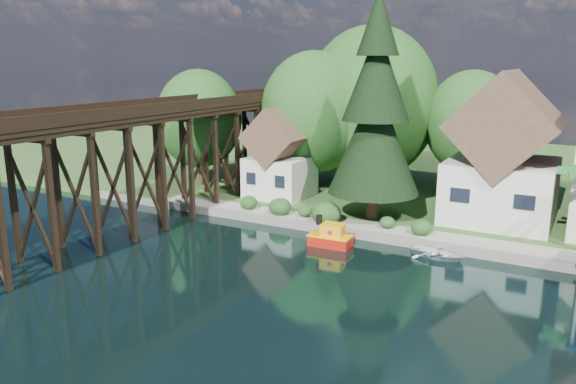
{
  "coord_description": "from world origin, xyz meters",
  "views": [
    {
      "loc": [
        12.65,
        -27.23,
        12.23
      ],
      "look_at": [
        -5.56,
        6.0,
        3.26
      ],
      "focal_mm": 35.0,
      "sensor_mm": 36.0,
      "label": 1
    }
  ],
  "objects_px": {
    "shed": "(280,159)",
    "conifer": "(375,113)",
    "house_left": "(503,159)",
    "trestle_bridge": "(162,152)",
    "boat_white_a": "(438,252)",
    "tugboat": "(331,237)"
  },
  "relations": [
    {
      "from": "house_left",
      "to": "boat_white_a",
      "type": "xyz_separation_m",
      "value": [
        -2.2,
        -9.14,
        -4.78
      ]
    },
    {
      "from": "shed",
      "to": "boat_white_a",
      "type": "bearing_deg",
      "value": -25.82
    },
    {
      "from": "boat_white_a",
      "to": "trestle_bridge",
      "type": "bearing_deg",
      "value": 103.43
    },
    {
      "from": "conifer",
      "to": "tugboat",
      "type": "height_order",
      "value": "conifer"
    },
    {
      "from": "house_left",
      "to": "shed",
      "type": "bearing_deg",
      "value": -175.23
    },
    {
      "from": "tugboat",
      "to": "boat_white_a",
      "type": "distance_m",
      "value": 6.98
    },
    {
      "from": "trestle_bridge",
      "to": "conifer",
      "type": "relative_size",
      "value": 2.67
    },
    {
      "from": "trestle_bridge",
      "to": "shed",
      "type": "height_order",
      "value": "trestle_bridge"
    },
    {
      "from": "conifer",
      "to": "boat_white_a",
      "type": "height_order",
      "value": "conifer"
    },
    {
      "from": "conifer",
      "to": "trestle_bridge",
      "type": "bearing_deg",
      "value": -156.11
    },
    {
      "from": "trestle_bridge",
      "to": "boat_white_a",
      "type": "bearing_deg",
      "value": 4.63
    },
    {
      "from": "trestle_bridge",
      "to": "shed",
      "type": "distance_m",
      "value": 10.69
    },
    {
      "from": "shed",
      "to": "boat_white_a",
      "type": "distance_m",
      "value": 17.89
    },
    {
      "from": "house_left",
      "to": "conifer",
      "type": "bearing_deg",
      "value": -152.57
    },
    {
      "from": "shed",
      "to": "conifer",
      "type": "relative_size",
      "value": 0.47
    },
    {
      "from": "tugboat",
      "to": "boat_white_a",
      "type": "relative_size",
      "value": 0.84
    },
    {
      "from": "house_left",
      "to": "shed",
      "type": "distance_m",
      "value": 18.11
    },
    {
      "from": "house_left",
      "to": "boat_white_a",
      "type": "bearing_deg",
      "value": -103.55
    },
    {
      "from": "house_left",
      "to": "conifer",
      "type": "relative_size",
      "value": 0.66
    },
    {
      "from": "house_left",
      "to": "trestle_bridge",
      "type": "bearing_deg",
      "value": -154.79
    },
    {
      "from": "shed",
      "to": "conifer",
      "type": "distance_m",
      "value": 11.04
    },
    {
      "from": "trestle_bridge",
      "to": "tugboat",
      "type": "bearing_deg",
      "value": 1.9
    }
  ]
}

